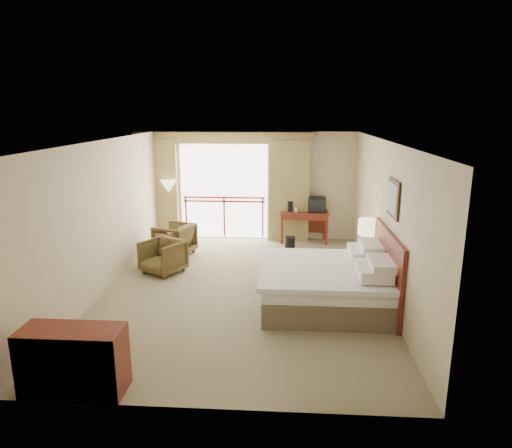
# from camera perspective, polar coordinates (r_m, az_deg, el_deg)

# --- Properties ---
(floor) EXTENTS (7.00, 7.00, 0.00)m
(floor) POSITION_cam_1_polar(r_m,az_deg,el_deg) (8.53, -1.65, -8.09)
(floor) COLOR #7F7757
(floor) RESTS_ON ground
(ceiling) EXTENTS (7.00, 7.00, 0.00)m
(ceiling) POSITION_cam_1_polar(r_m,az_deg,el_deg) (7.91, -1.79, 10.33)
(ceiling) COLOR white
(ceiling) RESTS_ON wall_back
(wall_back) EXTENTS (5.00, 0.00, 5.00)m
(wall_back) POSITION_cam_1_polar(r_m,az_deg,el_deg) (11.54, -0.07, 4.78)
(wall_back) COLOR beige
(wall_back) RESTS_ON ground
(wall_front) EXTENTS (5.00, 0.00, 5.00)m
(wall_front) POSITION_cam_1_polar(r_m,az_deg,el_deg) (4.80, -5.70, -8.89)
(wall_front) COLOR beige
(wall_front) RESTS_ON ground
(wall_left) EXTENTS (0.00, 7.00, 7.00)m
(wall_left) POSITION_cam_1_polar(r_m,az_deg,el_deg) (8.71, -18.32, 0.98)
(wall_left) COLOR beige
(wall_left) RESTS_ON ground
(wall_right) EXTENTS (0.00, 7.00, 7.00)m
(wall_right) POSITION_cam_1_polar(r_m,az_deg,el_deg) (8.26, 15.81, 0.49)
(wall_right) COLOR beige
(wall_right) RESTS_ON ground
(balcony_door) EXTENTS (2.40, 0.00, 2.40)m
(balcony_door) POSITION_cam_1_polar(r_m,az_deg,el_deg) (11.62, -4.03, 4.07)
(balcony_door) COLOR white
(balcony_door) RESTS_ON wall_back
(balcony_railing) EXTENTS (2.09, 0.03, 1.02)m
(balcony_railing) POSITION_cam_1_polar(r_m,az_deg,el_deg) (11.68, -4.01, 2.18)
(balcony_railing) COLOR #B6120F
(balcony_railing) RESTS_ON wall_back
(curtain_left) EXTENTS (1.00, 0.26, 2.50)m
(curtain_left) POSITION_cam_1_polar(r_m,az_deg,el_deg) (11.82, -12.09, 4.21)
(curtain_left) COLOR olive
(curtain_left) RESTS_ON wall_back
(curtain_right) EXTENTS (1.00, 0.26, 2.50)m
(curtain_right) POSITION_cam_1_polar(r_m,az_deg,el_deg) (11.38, 4.16, 4.11)
(curtain_right) COLOR olive
(curtain_right) RESTS_ON wall_back
(valance) EXTENTS (4.40, 0.22, 0.28)m
(valance) POSITION_cam_1_polar(r_m,az_deg,el_deg) (11.37, -4.22, 10.70)
(valance) COLOR olive
(valance) RESTS_ON wall_back
(hvac_vent) EXTENTS (0.50, 0.04, 0.50)m
(hvac_vent) POSITION_cam_1_polar(r_m,az_deg,el_deg) (11.37, 6.56, 9.64)
(hvac_vent) COLOR silver
(hvac_vent) RESTS_ON wall_back
(bed) EXTENTS (2.13, 2.06, 0.97)m
(bed) POSITION_cam_1_polar(r_m,az_deg,el_deg) (7.83, 8.97, -7.37)
(bed) COLOR brown
(bed) RESTS_ON floor
(headboard) EXTENTS (0.06, 2.10, 1.30)m
(headboard) POSITION_cam_1_polar(r_m,az_deg,el_deg) (7.89, 16.07, -5.49)
(headboard) COLOR #58170F
(headboard) RESTS_ON wall_right
(framed_art) EXTENTS (0.04, 0.72, 0.60)m
(framed_art) POSITION_cam_1_polar(r_m,az_deg,el_deg) (7.58, 16.76, 3.09)
(framed_art) COLOR black
(framed_art) RESTS_ON wall_right
(nightstand) EXTENTS (0.42, 0.49, 0.55)m
(nightstand) POSITION_cam_1_polar(r_m,az_deg,el_deg) (9.09, 13.55, -5.23)
(nightstand) COLOR #58170F
(nightstand) RESTS_ON floor
(table_lamp) EXTENTS (0.36, 0.36, 0.64)m
(table_lamp) POSITION_cam_1_polar(r_m,az_deg,el_deg) (8.91, 13.78, -0.44)
(table_lamp) COLOR tan
(table_lamp) RESTS_ON nightstand
(phone) EXTENTS (0.20, 0.16, 0.08)m
(phone) POSITION_cam_1_polar(r_m,az_deg,el_deg) (8.84, 13.50, -3.63)
(phone) COLOR black
(phone) RESTS_ON nightstand
(desk) EXTENTS (1.18, 0.57, 0.77)m
(desk) POSITION_cam_1_polar(r_m,az_deg,el_deg) (11.43, 6.02, 0.78)
(desk) COLOR #58170F
(desk) RESTS_ON floor
(tv) EXTENTS (0.41, 0.33, 0.37)m
(tv) POSITION_cam_1_polar(r_m,az_deg,el_deg) (11.32, 7.60, 2.44)
(tv) COLOR black
(tv) RESTS_ON desk
(coffee_maker) EXTENTS (0.13, 0.13, 0.26)m
(coffee_maker) POSITION_cam_1_polar(r_m,az_deg,el_deg) (11.31, 4.30, 2.21)
(coffee_maker) COLOR black
(coffee_maker) RESTS_ON desk
(cup) EXTENTS (0.08, 0.08, 0.11)m
(cup) POSITION_cam_1_polar(r_m,az_deg,el_deg) (11.28, 5.05, 1.77)
(cup) COLOR white
(cup) RESTS_ON desk
(wastebasket) EXTENTS (0.27, 0.27, 0.30)m
(wastebasket) POSITION_cam_1_polar(r_m,az_deg,el_deg) (10.81, 4.26, -2.41)
(wastebasket) COLOR black
(wastebasket) RESTS_ON floor
(armchair_far) EXTENTS (0.99, 0.98, 0.71)m
(armchair_far) POSITION_cam_1_polar(r_m,az_deg,el_deg) (10.65, -10.06, -3.72)
(armchair_far) COLOR #47391C
(armchair_far) RESTS_ON floor
(armchair_near) EXTENTS (1.00, 1.01, 0.68)m
(armchair_near) POSITION_cam_1_polar(r_m,az_deg,el_deg) (9.52, -11.47, -5.95)
(armchair_near) COLOR #47391C
(armchair_near) RESTS_ON floor
(side_table) EXTENTS (0.55, 0.55, 0.60)m
(side_table) POSITION_cam_1_polar(r_m,az_deg,el_deg) (10.18, -11.02, -2.18)
(side_table) COLOR black
(side_table) RESTS_ON floor
(book) EXTENTS (0.28, 0.30, 0.02)m
(book) POSITION_cam_1_polar(r_m,az_deg,el_deg) (10.13, -11.07, -1.14)
(book) COLOR white
(book) RESTS_ON side_table
(floor_lamp) EXTENTS (0.39, 0.39, 1.53)m
(floor_lamp) POSITION_cam_1_polar(r_m,az_deg,el_deg) (11.56, -10.90, 4.37)
(floor_lamp) COLOR tan
(floor_lamp) RESTS_ON floor
(dresser) EXTENTS (1.19, 0.50, 0.79)m
(dresser) POSITION_cam_1_polar(r_m,az_deg,el_deg) (5.91, -21.89, -15.57)
(dresser) COLOR #58170F
(dresser) RESTS_ON floor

